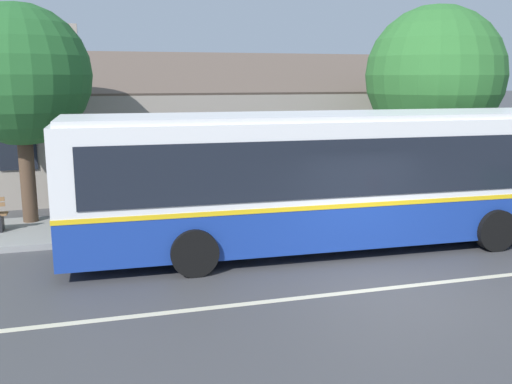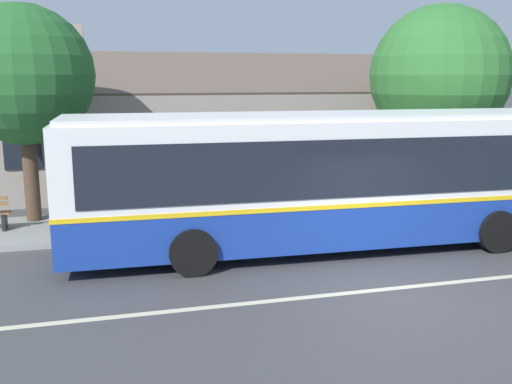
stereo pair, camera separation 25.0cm
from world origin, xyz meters
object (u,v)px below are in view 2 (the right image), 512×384
Objects in this scene: bench_down_street at (117,208)px; street_tree_primary at (443,79)px; transit_bus at (328,177)px; street_tree_secondary at (23,80)px.

street_tree_primary is at bearing 4.54° from bench_down_street.
street_tree_primary is (10.26, 0.81, 3.43)m from bench_down_street.
street_tree_primary is at bearing 35.96° from transit_bus.
transit_bus is 8.46m from street_tree_secondary.
street_tree_secondary is at bearing 150.22° from transit_bus.
transit_bus is 6.64× the size of bench_down_street.
transit_bus is at bearing -144.04° from street_tree_primary.
transit_bus reaches higher than bench_down_street.
street_tree_secondary is at bearing 179.44° from street_tree_primary.
bench_down_street is at bearing -22.64° from street_tree_secondary.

